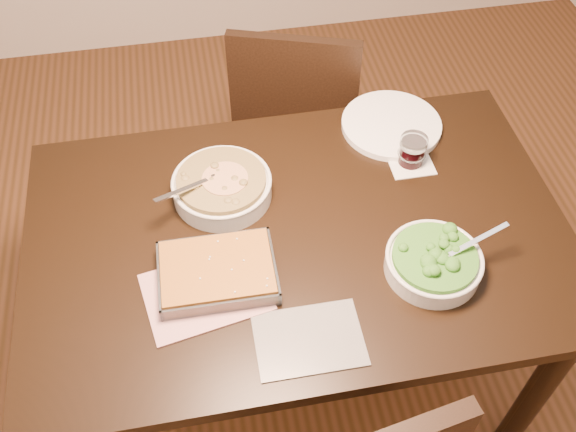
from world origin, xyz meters
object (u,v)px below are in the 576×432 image
object	(u,v)px
baking_dish	(217,272)
stew_bowl	(222,186)
table	(298,253)
broccoli_bowl	(434,262)
dinner_plate	(391,125)
wine_tumbler	(412,150)
chair_far	(297,114)

from	to	relation	value
baking_dish	stew_bowl	bearing A→B (deg)	81.74
table	broccoli_bowl	xyz separation A→B (m)	(0.30, -0.18, 0.13)
stew_bowl	dinner_plate	bearing A→B (deg)	18.90
stew_bowl	wine_tumbler	size ratio (longest dim) A/B	3.13
broccoli_bowl	baking_dish	world-z (taller)	broccoli_bowl
broccoli_bowl	wine_tumbler	world-z (taller)	broccoli_bowl
table	dinner_plate	bearing A→B (deg)	44.27
table	dinner_plate	distance (m)	0.50
dinner_plate	chair_far	distance (m)	0.51
dinner_plate	chair_far	world-z (taller)	chair_far
baking_dish	chair_far	world-z (taller)	chair_far
stew_bowl	chair_far	xyz separation A→B (m)	(0.32, 0.57, -0.28)
stew_bowl	wine_tumbler	bearing A→B (deg)	3.06
broccoli_bowl	baking_dish	bearing A→B (deg)	172.43
wine_tumbler	chair_far	distance (m)	0.65
dinner_plate	stew_bowl	bearing A→B (deg)	-161.10
wine_tumbler	chair_far	xyz separation A→B (m)	(-0.22, 0.54, -0.29)
table	chair_far	xyz separation A→B (m)	(0.14, 0.72, -0.15)
baking_dish	broccoli_bowl	bearing A→B (deg)	-6.73
baking_dish	wine_tumbler	size ratio (longest dim) A/B	3.27
wine_tumbler	chair_far	bearing A→B (deg)	112.16
table	broccoli_bowl	size ratio (longest dim) A/B	5.22
table	dinner_plate	xyz separation A→B (m)	(0.35, 0.34, 0.11)
chair_far	stew_bowl	bearing A→B (deg)	79.36
baking_dish	dinner_plate	distance (m)	0.72
wine_tumbler	dinner_plate	bearing A→B (deg)	94.52
wine_tumbler	dinner_plate	world-z (taller)	wine_tumbler
dinner_plate	broccoli_bowl	bearing A→B (deg)	-95.26
baking_dish	table	bearing A→B (deg)	27.33
table	stew_bowl	bearing A→B (deg)	138.14
table	dinner_plate	world-z (taller)	dinner_plate
table	wine_tumbler	size ratio (longest dim) A/B	16.11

